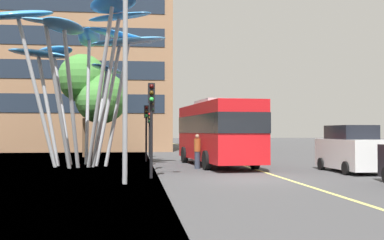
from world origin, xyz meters
TOP-DOWN VIEW (x-y plane):
  - ground at (-0.72, 0.00)m, footprint 120.00×240.00m
  - red_bus at (0.02, 7.58)m, footprint 3.40×9.92m
  - leaf_sculpture at (-7.54, 8.13)m, footprint 9.85×10.29m
  - traffic_light_kerb_near at (-3.82, 0.87)m, footprint 0.28×0.42m
  - traffic_light_kerb_far at (-3.69, 4.49)m, footprint 0.28×0.42m
  - traffic_light_island_mid at (-3.78, 11.92)m, footprint 0.28×0.42m
  - traffic_light_opposite at (-3.46, 16.44)m, footprint 0.28×0.42m
  - car_parked_mid at (5.52, 2.80)m, footprint 1.93×4.54m
  - street_lamp at (-4.51, -1.10)m, footprint 1.52×0.44m
  - tree_pavement_near at (-7.62, 18.20)m, footprint 5.26×4.95m
  - pedestrian at (-1.33, 5.69)m, footprint 0.34×0.34m
  - backdrop_building at (-13.83, 32.63)m, footprint 25.59×13.75m

SIDE VIEW (x-z plane):
  - ground at x=-0.72m, z-range -0.10..0.00m
  - pedestrian at x=-1.33m, z-range 0.01..1.76m
  - car_parked_mid at x=5.52m, z-range -0.05..2.13m
  - red_bus at x=0.02m, z-range 0.17..3.80m
  - traffic_light_opposite at x=-3.46m, z-range 0.75..4.04m
  - traffic_light_island_mid at x=-3.78m, z-range 0.80..4.35m
  - traffic_light_kerb_far at x=-3.69m, z-range 0.81..4.40m
  - traffic_light_kerb_near at x=-3.82m, z-range 0.86..4.70m
  - tree_pavement_near at x=-7.62m, z-range 1.07..8.84m
  - street_lamp at x=-4.51m, z-range 1.05..8.88m
  - leaf_sculpture at x=-7.54m, z-range 2.38..10.96m
  - backdrop_building at x=-13.83m, z-range 0.00..24.53m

